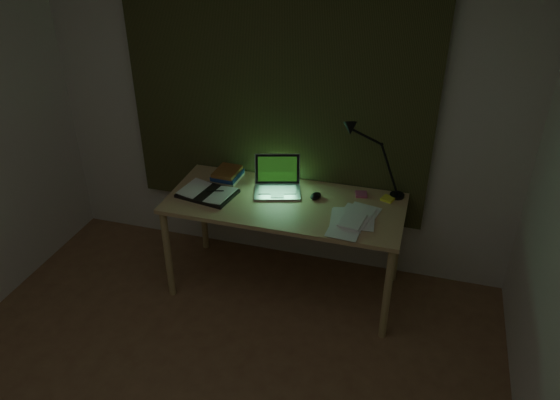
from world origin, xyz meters
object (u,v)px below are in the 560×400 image
Objects in this scene: desk at (285,246)px; book_stack at (228,174)px; loose_papers at (345,219)px; laptop at (277,179)px; open_textbook at (207,193)px; desk_lamp at (401,162)px.

book_stack is (-0.49, 0.19, 0.41)m from desk.
book_stack is 0.98m from loose_papers.
desk is 0.50m from laptop.
laptop is at bearing 130.65° from desk.
open_textbook reaches higher than loose_papers.
desk is 1.01m from desk_lamp.
laptop is 0.42m from book_stack.
loose_papers is (0.99, -0.05, -0.01)m from open_textbook.
desk_lamp is at bearing 24.80° from open_textbook.
desk is at bearing 165.32° from loose_papers.
loose_papers is at bearing -38.47° from laptop.
open_textbook is 1.74× the size of book_stack.
open_textbook is 0.26m from book_stack.
laptop reaches higher than open_textbook.
desk is at bearing -65.77° from laptop.
laptop is (-0.08, 0.10, 0.49)m from desk.
laptop is 0.50m from open_textbook.
open_textbook is at bearing -102.84° from book_stack.
laptop is 0.85m from desk_lamp.
book_stack is at bearing 161.77° from loose_papers.
laptop is 0.97× the size of open_textbook.
desk_lamp is (0.81, 0.19, 0.16)m from laptop.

